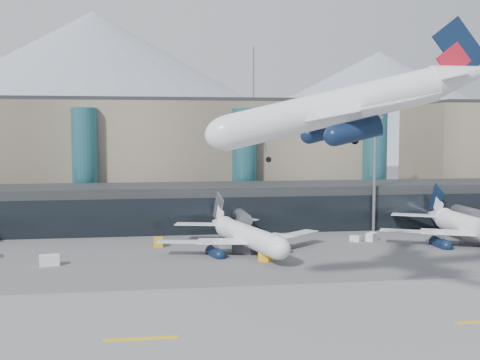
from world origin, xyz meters
The scene contains 17 objects.
ground centered at (0.00, 0.00, 0.00)m, with size 900.00×900.00×0.00m, color #515154.
runway_strip centered at (0.00, -15.00, 0.02)m, with size 400.00×40.00×0.04m, color slate.
runway_markings centered at (0.00, -15.00, 0.05)m, with size 128.00×1.00×0.02m.
concourse centered at (-0.02, 57.73, 4.97)m, with size 170.00×27.00×10.00m.
terminal_main centered at (-25.00, 90.00, 15.44)m, with size 130.00×30.00×31.00m.
teal_towers centered at (-14.99, 74.01, 14.01)m, with size 116.40×19.40×46.00m.
mountain_ridge centered at (15.97, 380.00, 45.74)m, with size 910.00×400.00×110.00m.
lightmast_mid centered at (30.00, 48.00, 14.42)m, with size 3.00×1.20×25.60m.
hero_jet centered at (7.09, -6.56, 26.76)m, with size 37.77×38.51×12.42m.
jet_parked_mid centered at (-2.22, 31.48, 4.19)m, with size 33.32×34.52×11.09m.
jet_parked_right centered at (43.40, 32.54, 4.62)m, with size 37.91×36.59×12.20m.
veh_a centered at (-35.64, 23.05, 0.90)m, with size 3.19×1.80×1.80m, color silver.
veh_b centered at (-17.58, 37.33, 0.83)m, with size 2.89×1.78×1.66m, color gold.
veh_c centered at (-2.37, 27.99, 1.04)m, with size 3.73×1.97×2.07m, color #46474B.
veh_d centered at (25.41, 36.95, 0.83)m, with size 2.90×1.55×1.66m, color silver.
veh_g centered at (21.86, 36.61, 0.60)m, with size 2.07×1.21×1.21m, color silver.
veh_h centered at (1.03, 21.94, 1.02)m, with size 3.68×1.94×2.04m, color gold.
Camera 1 is at (-18.68, -78.51, 22.16)m, focal length 45.00 mm.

